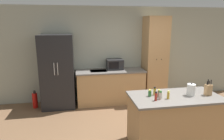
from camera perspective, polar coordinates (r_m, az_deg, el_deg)
ground_plane at (r=4.09m, az=12.76°, el=-18.66°), size 14.00×14.00×0.00m
wall_back at (r=5.76m, az=4.53°, el=4.72°), size 7.20×0.06×2.60m
refrigerator at (r=5.30m, az=-15.27°, el=-0.43°), size 0.82×0.73×1.88m
back_counter at (r=5.50m, az=-0.46°, el=-4.66°), size 1.85×0.68×0.91m
pantry_cabinet at (r=5.70m, az=12.11°, el=3.02°), size 0.60×0.60×2.33m
kitchen_island at (r=3.79m, az=17.19°, el=-13.61°), size 1.56×0.81×0.92m
microwave at (r=5.50m, az=0.77°, el=1.67°), size 0.45×0.36×0.28m
knife_block at (r=3.83m, az=25.79°, el=-5.06°), size 0.11×0.08×0.28m
spice_bottle_tall_dark at (r=3.30m, az=12.43°, el=-7.37°), size 0.04×0.04×0.15m
spice_bottle_short_red at (r=3.47m, az=13.24°, el=-6.55°), size 0.04×0.04×0.13m
spice_bottle_amber_oil at (r=3.38m, az=13.65°, el=-7.03°), size 0.06×0.06×0.14m
spice_bottle_green_herb at (r=3.47m, az=10.73°, el=-6.52°), size 0.06×0.06×0.12m
spice_bottle_pale_salt at (r=3.55m, az=12.10°, el=-5.94°), size 0.05×0.05×0.14m
spice_bottle_orange_cap at (r=3.43m, az=15.79°, el=-6.92°), size 0.04×0.04×0.14m
kettle at (r=3.69m, az=21.65°, el=-5.29°), size 0.14×0.14×0.23m
fire_extinguisher at (r=5.59m, az=-21.13°, el=-8.05°), size 0.13×0.13×0.46m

